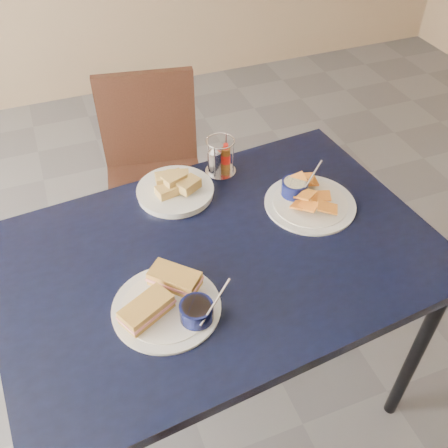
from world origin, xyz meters
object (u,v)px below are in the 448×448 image
object	(u,v)px
dining_table	(220,265)
sandwich_plate	(169,302)
condiment_caddy	(219,159)
chair_far	(150,163)
bread_basket	(175,189)
plantain_plate	(305,198)

from	to	relation	value
dining_table	sandwich_plate	size ratio (longest dim) A/B	4.42
sandwich_plate	condiment_caddy	distance (m)	0.62
chair_far	bread_basket	world-z (taller)	chair_far
plantain_plate	chair_far	bearing A→B (deg)	116.85
dining_table	chair_far	size ratio (longest dim) A/B	1.55
chair_far	sandwich_plate	distance (m)	1.04
dining_table	bread_basket	distance (m)	0.32
sandwich_plate	bread_basket	bearing A→B (deg)	71.25
dining_table	bread_basket	world-z (taller)	bread_basket
bread_basket	plantain_plate	bearing A→B (deg)	-26.39
plantain_plate	sandwich_plate	bearing A→B (deg)	-154.61
sandwich_plate	plantain_plate	distance (m)	0.60
dining_table	condiment_caddy	size ratio (longest dim) A/B	10.17
condiment_caddy	bread_basket	bearing A→B (deg)	-160.79
dining_table	chair_far	distance (m)	0.86
sandwich_plate	condiment_caddy	bearing A→B (deg)	56.97
chair_far	bread_basket	bearing A→B (deg)	-92.65
chair_far	sandwich_plate	xyz separation A→B (m)	(-0.18, -0.99, 0.26)
sandwich_plate	bread_basket	world-z (taller)	sandwich_plate
chair_far	plantain_plate	xyz separation A→B (m)	(0.37, -0.73, 0.26)
chair_far	condiment_caddy	bearing A→B (deg)	-71.37
chair_far	bread_basket	xyz separation A→B (m)	(-0.02, -0.53, 0.26)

